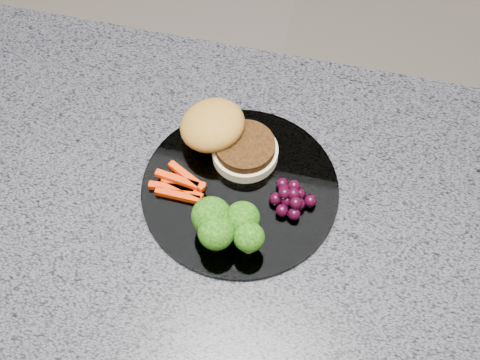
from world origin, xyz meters
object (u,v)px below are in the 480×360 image
(island_cabinet, at_px, (177,328))
(burger, at_px, (224,136))
(plate, at_px, (240,189))
(grape_bunch, at_px, (291,198))

(island_cabinet, bearing_deg, burger, 56.75)
(plate, height_order, grape_bunch, grape_bunch)
(burger, bearing_deg, island_cabinet, -109.69)
(plate, relative_size, burger, 1.66)
(island_cabinet, distance_m, grape_bunch, 0.52)
(island_cabinet, bearing_deg, plate, 24.49)
(burger, relative_size, grape_bunch, 2.58)
(island_cabinet, distance_m, burger, 0.51)
(burger, xyz_separation_m, grape_bunch, (0.11, -0.07, -0.01))
(burger, distance_m, grape_bunch, 0.13)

